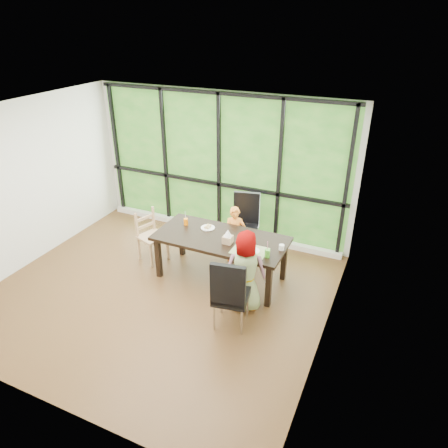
{
  "coord_description": "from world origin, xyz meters",
  "views": [
    {
      "loc": [
        3.04,
        -4.31,
        3.86
      ],
      "look_at": [
        0.8,
        0.65,
        1.05
      ],
      "focal_mm": 32.98,
      "sensor_mm": 36.0,
      "label": 1
    }
  ],
  "objects_px": {
    "chair_window_leather": "(245,225)",
    "white_mug": "(282,247)",
    "dining_table": "(221,258)",
    "green_cup": "(267,253)",
    "tissue_box": "(228,240)",
    "orange_cup": "(186,222)",
    "chair_end_beech": "(152,237)",
    "chair_interior_leather": "(231,292)",
    "child_older": "(244,271)",
    "child_toddler": "(235,235)",
    "plate_far": "(208,228)",
    "plate_near": "(252,251)"
  },
  "relations": [
    {
      "from": "chair_window_leather",
      "to": "white_mug",
      "type": "xyz_separation_m",
      "value": [
        0.93,
        -0.89,
        0.25
      ]
    },
    {
      "from": "dining_table",
      "to": "green_cup",
      "type": "relative_size",
      "value": 16.85
    },
    {
      "from": "tissue_box",
      "to": "chair_window_leather",
      "type": "bearing_deg",
      "value": 97.18
    },
    {
      "from": "chair_window_leather",
      "to": "orange_cup",
      "type": "height_order",
      "value": "chair_window_leather"
    },
    {
      "from": "chair_end_beech",
      "to": "tissue_box",
      "type": "distance_m",
      "value": 1.52
    },
    {
      "from": "white_mug",
      "to": "chair_interior_leather",
      "type": "bearing_deg",
      "value": -110.98
    },
    {
      "from": "chair_window_leather",
      "to": "orange_cup",
      "type": "distance_m",
      "value": 1.1
    },
    {
      "from": "tissue_box",
      "to": "chair_interior_leather",
      "type": "bearing_deg",
      "value": -63.23
    },
    {
      "from": "dining_table",
      "to": "orange_cup",
      "type": "relative_size",
      "value": 18.77
    },
    {
      "from": "child_older",
      "to": "green_cup",
      "type": "bearing_deg",
      "value": -146.85
    },
    {
      "from": "child_older",
      "to": "chair_end_beech",
      "type": "bearing_deg",
      "value": -33.15
    },
    {
      "from": "chair_interior_leather",
      "to": "orange_cup",
      "type": "bearing_deg",
      "value": -50.5
    },
    {
      "from": "chair_interior_leather",
      "to": "child_toddler",
      "type": "distance_m",
      "value": 1.64
    },
    {
      "from": "orange_cup",
      "to": "plate_far",
      "type": "bearing_deg",
      "value": 5.6
    },
    {
      "from": "chair_end_beech",
      "to": "child_older",
      "type": "bearing_deg",
      "value": -87.25
    },
    {
      "from": "child_toddler",
      "to": "orange_cup",
      "type": "relative_size",
      "value": 9.2
    },
    {
      "from": "plate_far",
      "to": "plate_near",
      "type": "bearing_deg",
      "value": -22.72
    },
    {
      "from": "child_older",
      "to": "plate_far",
      "type": "bearing_deg",
      "value": -54.82
    },
    {
      "from": "child_older",
      "to": "white_mug",
      "type": "bearing_deg",
      "value": -139.76
    },
    {
      "from": "plate_near",
      "to": "dining_table",
      "type": "bearing_deg",
      "value": 161.88
    },
    {
      "from": "orange_cup",
      "to": "tissue_box",
      "type": "xyz_separation_m",
      "value": [
        0.87,
        -0.27,
        0.0
      ]
    },
    {
      "from": "chair_window_leather",
      "to": "green_cup",
      "type": "bearing_deg",
      "value": -69.02
    },
    {
      "from": "chair_interior_leather",
      "to": "chair_window_leather",
      "type": "bearing_deg",
      "value": -83.48
    },
    {
      "from": "green_cup",
      "to": "white_mug",
      "type": "distance_m",
      "value": 0.31
    },
    {
      "from": "chair_window_leather",
      "to": "chair_interior_leather",
      "type": "height_order",
      "value": "same"
    },
    {
      "from": "white_mug",
      "to": "plate_near",
      "type": "bearing_deg",
      "value": -149.78
    },
    {
      "from": "dining_table",
      "to": "plate_far",
      "type": "distance_m",
      "value": 0.53
    },
    {
      "from": "tissue_box",
      "to": "plate_far",
      "type": "bearing_deg",
      "value": 147.98
    },
    {
      "from": "chair_end_beech",
      "to": "green_cup",
      "type": "height_order",
      "value": "chair_end_beech"
    },
    {
      "from": "plate_far",
      "to": "orange_cup",
      "type": "bearing_deg",
      "value": -174.4
    },
    {
      "from": "plate_far",
      "to": "chair_window_leather",
      "type": "bearing_deg",
      "value": 63.84
    },
    {
      "from": "plate_near",
      "to": "white_mug",
      "type": "xyz_separation_m",
      "value": [
        0.38,
        0.22,
        0.03
      ]
    },
    {
      "from": "dining_table",
      "to": "plate_far",
      "type": "xyz_separation_m",
      "value": [
        -0.32,
        0.19,
        0.38
      ]
    },
    {
      "from": "dining_table",
      "to": "chair_interior_leather",
      "type": "height_order",
      "value": "chair_interior_leather"
    },
    {
      "from": "child_toddler",
      "to": "tissue_box",
      "type": "height_order",
      "value": "child_toddler"
    },
    {
      "from": "chair_window_leather",
      "to": "chair_end_beech",
      "type": "relative_size",
      "value": 1.2
    },
    {
      "from": "plate_far",
      "to": "white_mug",
      "type": "bearing_deg",
      "value": -7.16
    },
    {
      "from": "dining_table",
      "to": "plate_near",
      "type": "distance_m",
      "value": 0.73
    },
    {
      "from": "child_toddler",
      "to": "tissue_box",
      "type": "xyz_separation_m",
      "value": [
        0.17,
        -0.69,
        0.3
      ]
    },
    {
      "from": "chair_window_leather",
      "to": "green_cup",
      "type": "xyz_separation_m",
      "value": [
        0.81,
        -1.17,
        0.27
      ]
    },
    {
      "from": "dining_table",
      "to": "white_mug",
      "type": "relative_size",
      "value": 25.31
    },
    {
      "from": "child_toddler",
      "to": "plate_far",
      "type": "height_order",
      "value": "child_toddler"
    },
    {
      "from": "dining_table",
      "to": "plate_far",
      "type": "relative_size",
      "value": 9.07
    },
    {
      "from": "chair_interior_leather",
      "to": "plate_near",
      "type": "bearing_deg",
      "value": -99.92
    },
    {
      "from": "child_toddler",
      "to": "plate_near",
      "type": "height_order",
      "value": "child_toddler"
    },
    {
      "from": "child_older",
      "to": "plate_near",
      "type": "distance_m",
      "value": 0.37
    },
    {
      "from": "chair_end_beech",
      "to": "orange_cup",
      "type": "xyz_separation_m",
      "value": [
        0.6,
        0.13,
        0.36
      ]
    },
    {
      "from": "chair_window_leather",
      "to": "plate_near",
      "type": "height_order",
      "value": "chair_window_leather"
    },
    {
      "from": "child_toddler",
      "to": "orange_cup",
      "type": "bearing_deg",
      "value": -164.22
    },
    {
      "from": "chair_window_leather",
      "to": "orange_cup",
      "type": "xyz_separation_m",
      "value": [
        -0.74,
        -0.77,
        0.27
      ]
    }
  ]
}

